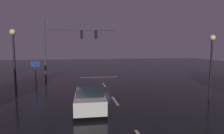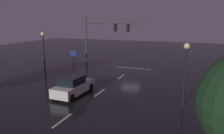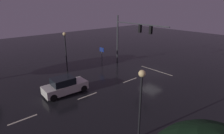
{
  "view_description": "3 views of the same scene",
  "coord_description": "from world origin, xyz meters",
  "views": [
    {
      "loc": [
        2.61,
        22.83,
        3.88
      ],
      "look_at": [
        -0.23,
        7.57,
        2.24
      ],
      "focal_mm": 29.39,
      "sensor_mm": 36.0,
      "label": 1
    },
    {
      "loc": [
        -7.79,
        27.16,
        6.45
      ],
      "look_at": [
        -0.3,
        7.68,
        1.93
      ],
      "focal_mm": 35.02,
      "sensor_mm": 36.0,
      "label": 2
    },
    {
      "loc": [
        -13.8,
        18.76,
        8.55
      ],
      "look_at": [
        0.05,
        6.8,
        2.25
      ],
      "focal_mm": 29.7,
      "sensor_mm": 36.0,
      "label": 3
    }
  ],
  "objects": [
    {
      "name": "street_lamp_right_kerb",
      "position": [
        7.22,
        8.31,
        3.64
      ],
      "size": [
        0.44,
        0.44,
        5.22
      ],
      "color": "black",
      "rests_on": "ground_plane"
    },
    {
      "name": "stop_bar",
      "position": [
        0.0,
        -0.99,
        0.0
      ],
      "size": [
        5.0,
        0.16,
        0.01
      ],
      "primitive_type": "cube",
      "color": "beige",
      "rests_on": "ground_plane"
    },
    {
      "name": "lane_dash_far",
      "position": [
        0.0,
        4.0,
        0.0
      ],
      "size": [
        0.16,
        2.2,
        0.01
      ],
      "primitive_type": "cube",
      "rotation": [
        0.0,
        0.0,
        1.57
      ],
      "color": "beige",
      "rests_on": "ground_plane"
    },
    {
      "name": "lane_dash_near",
      "position": [
        0.0,
        16.0,
        0.0
      ],
      "size": [
        0.16,
        2.2,
        0.01
      ],
      "primitive_type": "cube",
      "rotation": [
        0.0,
        0.0,
        1.57
      ],
      "color": "beige",
      "rests_on": "ground_plane"
    },
    {
      "name": "ground_plane",
      "position": [
        0.0,
        0.0,
        0.0
      ],
      "size": [
        80.0,
        80.0,
        0.0
      ],
      "primitive_type": "plane",
      "color": "black"
    },
    {
      "name": "street_lamp_left_kerb",
      "position": [
        -7.21,
        10.72,
        3.4
      ],
      "size": [
        0.44,
        0.44,
        4.83
      ],
      "color": "black",
      "rests_on": "ground_plane"
    },
    {
      "name": "car_approaching",
      "position": [
        1.93,
        11.36,
        0.8
      ],
      "size": [
        2.05,
        4.43,
        1.7
      ],
      "color": "silver",
      "rests_on": "ground_plane"
    },
    {
      "name": "lane_dash_mid",
      "position": [
        0.0,
        10.0,
        0.0
      ],
      "size": [
        0.16,
        2.2,
        0.01
      ],
      "primitive_type": "cube",
      "rotation": [
        0.0,
        0.0,
        1.57
      ],
      "color": "beige",
      "rests_on": "ground_plane"
    },
    {
      "name": "traffic_signal_assembly",
      "position": [
        3.67,
        0.2,
        4.73
      ],
      "size": [
        8.7,
        0.47,
        6.96
      ],
      "color": "#383A3D",
      "rests_on": "ground_plane"
    },
    {
      "name": "route_sign",
      "position": [
        6.98,
        2.77,
        1.84
      ],
      "size": [
        0.9,
        0.09,
        2.55
      ],
      "color": "#383A3D",
      "rests_on": "ground_plane"
    }
  ]
}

